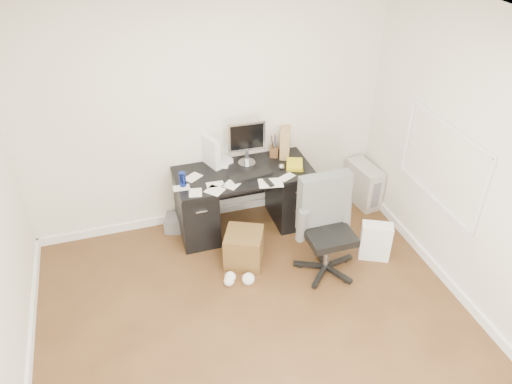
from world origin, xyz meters
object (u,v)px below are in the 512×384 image
lcd_monitor (247,143)px  wicker_basket (244,248)px  desk (244,198)px  office_chair (329,230)px  pc_tower (363,184)px  keyboard (251,175)px

lcd_monitor → wicker_basket: lcd_monitor is taller
desk → office_chair: size_ratio=1.41×
pc_tower → lcd_monitor: bearing=168.2°
wicker_basket → desk: bearing=73.3°
lcd_monitor → desk: bearing=-114.3°
lcd_monitor → office_chair: bearing=-61.9°
desk → wicker_basket: (-0.18, -0.58, -0.21)m
lcd_monitor → pc_tower: lcd_monitor is taller
desk → pc_tower: 1.54m
keyboard → office_chair: office_chair is taller
keyboard → office_chair: (0.55, -0.85, -0.23)m
desk → keyboard: size_ratio=3.36×
wicker_basket → pc_tower: bearing=20.1°
keyboard → pc_tower: keyboard is taller
keyboard → pc_tower: bearing=-3.2°
pc_tower → keyboard: bearing=178.3°
lcd_monitor → keyboard: size_ratio=1.17×
lcd_monitor → wicker_basket: 1.13m
pc_tower → wicker_basket: bearing=-167.3°
office_chair → pc_tower: bearing=46.6°
desk → wicker_basket: desk is taller
lcd_monitor → pc_tower: 1.64m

